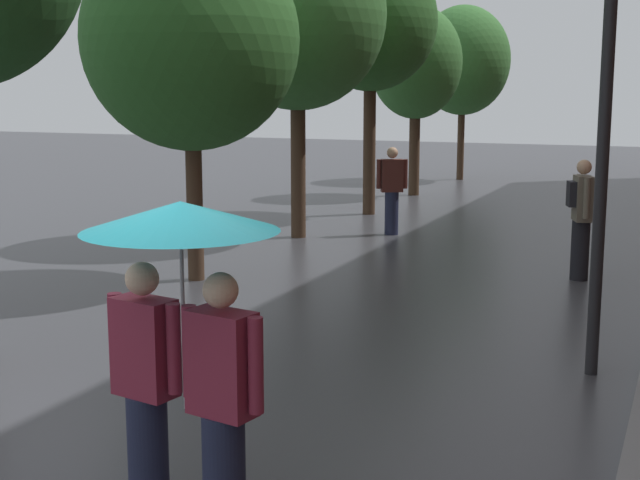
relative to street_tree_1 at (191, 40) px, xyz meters
The scene contains 9 objects.
street_tree_1 is the anchor object (origin of this frame).
street_tree_2 4.02m from the street_tree_1, 92.67° to the left, with size 3.20×3.20×5.76m.
street_tree_3 7.40m from the street_tree_1, 90.25° to the left, with size 2.85×2.85×5.62m.
street_tree_4 11.13m from the street_tree_1, 90.87° to the left, with size 2.35×2.35×4.82m.
street_tree_5 15.51m from the street_tree_1, 90.22° to the left, with size 2.80×2.80×5.18m.
couple_under_umbrella 7.69m from the street_tree_1, 59.35° to the right, with size 1.20×1.19×2.08m.
street_lamp_post 6.24m from the street_tree_1, 20.88° to the right, with size 0.24×0.24×4.07m.
pedestrian_walking_midground 6.06m from the street_tree_1, 23.10° to the left, with size 0.41×0.56×1.74m.
pedestrian_walking_far 5.71m from the street_tree_1, 75.12° to the left, with size 0.53×0.38×1.65m.
Camera 1 is at (3.42, -4.62, 2.73)m, focal length 49.55 mm.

